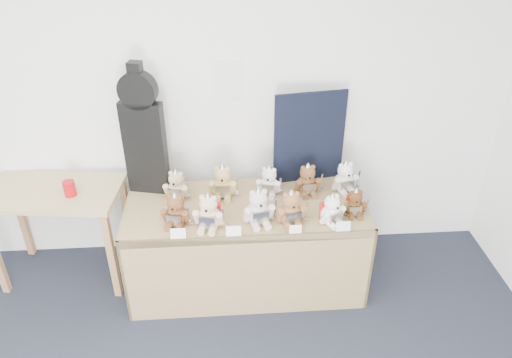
{
  "coord_description": "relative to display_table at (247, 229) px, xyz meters",
  "views": [
    {
      "loc": [
        0.84,
        -0.92,
        2.76
      ],
      "look_at": [
        1.04,
        1.9,
        1.0
      ],
      "focal_mm": 35.0,
      "sensor_mm": 36.0,
      "label": 1
    }
  ],
  "objects": [
    {
      "name": "teddy_back_centre_right",
      "position": [
        0.18,
        0.21,
        0.25
      ],
      "size": [
        0.2,
        0.19,
        0.25
      ],
      "rotation": [
        0.0,
        0.0,
        -0.25
      ],
      "color": "white",
      "rests_on": "display_table"
    },
    {
      "name": "red_cup",
      "position": [
        -1.24,
        0.18,
        0.28
      ],
      "size": [
        0.08,
        0.08,
        0.11
      ],
      "primitive_type": "cylinder",
      "color": "#B00B11",
      "rests_on": "side_table"
    },
    {
      "name": "teddy_back_end",
      "position": [
        0.74,
        0.22,
        0.26
      ],
      "size": [
        0.22,
        0.2,
        0.26
      ],
      "rotation": [
        0.0,
        0.0,
        0.24
      ],
      "color": "white",
      "rests_on": "display_table"
    },
    {
      "name": "teddy_front_far_right",
      "position": [
        0.57,
        -0.17,
        0.25
      ],
      "size": [
        0.21,
        0.2,
        0.25
      ],
      "rotation": [
        0.0,
        0.0,
        0.46
      ],
      "color": "white",
      "rests_on": "display_table"
    },
    {
      "name": "entry_card_c",
      "position": [
        0.31,
        -0.27,
        0.19
      ],
      "size": [
        0.08,
        0.02,
        0.06
      ],
      "primitive_type": "cube",
      "rotation": [
        -0.24,
        0.0,
        0.0
      ],
      "color": "white",
      "rests_on": "display_table"
    },
    {
      "name": "navy_board",
      "position": [
        0.49,
        0.39,
        0.51
      ],
      "size": [
        0.54,
        0.1,
        0.72
      ],
      "primitive_type": "cube",
      "rotation": [
        0.0,
        0.0,
        0.14
      ],
      "color": "black",
      "rests_on": "display_table"
    },
    {
      "name": "entry_card_d",
      "position": [
        0.63,
        -0.27,
        0.19
      ],
      "size": [
        0.1,
        0.02,
        0.07
      ],
      "primitive_type": "cube",
      "rotation": [
        -0.24,
        0.0,
        0.0
      ],
      "color": "white",
      "rests_on": "display_table"
    },
    {
      "name": "teddy_front_far_left",
      "position": [
        -0.48,
        -0.12,
        0.26
      ],
      "size": [
        0.22,
        0.2,
        0.27
      ],
      "rotation": [
        0.0,
        0.0,
        -0.24
      ],
      "color": "brown",
      "rests_on": "display_table"
    },
    {
      "name": "entry_card_b",
      "position": [
        -0.1,
        -0.27,
        0.19
      ],
      "size": [
        0.1,
        0.02,
        0.07
      ],
      "primitive_type": "cube",
      "rotation": [
        -0.24,
        0.0,
        0.0
      ],
      "color": "white",
      "rests_on": "display_table"
    },
    {
      "name": "room_shell",
      "position": [
        -0.1,
        0.56,
        0.91
      ],
      "size": [
        6.0,
        6.0,
        6.0
      ],
      "color": "silver",
      "rests_on": "floor"
    },
    {
      "name": "teddy_front_end",
      "position": [
        0.74,
        -0.08,
        0.24
      ],
      "size": [
        0.18,
        0.15,
        0.22
      ],
      "rotation": [
        0.0,
        0.0,
        -0.06
      ],
      "color": "#54351C",
      "rests_on": "display_table"
    },
    {
      "name": "teddy_front_right",
      "position": [
        0.29,
        -0.15,
        0.27
      ],
      "size": [
        0.23,
        0.2,
        0.28
      ],
      "rotation": [
        0.0,
        0.0,
        0.15
      ],
      "color": "#935E37",
      "rests_on": "display_table"
    },
    {
      "name": "teddy_back_right",
      "position": [
        0.46,
        0.2,
        0.26
      ],
      "size": [
        0.22,
        0.18,
        0.26
      ],
      "rotation": [
        0.0,
        0.0,
        0.11
      ],
      "color": "brown",
      "rests_on": "display_table"
    },
    {
      "name": "teddy_back_centre_left",
      "position": [
        -0.16,
        0.2,
        0.27
      ],
      "size": [
        0.23,
        0.19,
        0.28
      ],
      "rotation": [
        0.0,
        0.0,
        -0.1
      ],
      "color": "tan",
      "rests_on": "display_table"
    },
    {
      "name": "guitar_case",
      "position": [
        -0.7,
        0.32,
        0.64
      ],
      "size": [
        0.31,
        0.16,
        0.99
      ],
      "rotation": [
        0.0,
        0.0,
        -0.23
      ],
      "color": "black",
      "rests_on": "display_table"
    },
    {
      "name": "teddy_front_left",
      "position": [
        -0.26,
        -0.16,
        0.27
      ],
      "size": [
        0.23,
        0.21,
        0.28
      ],
      "rotation": [
        0.0,
        0.0,
        -0.21
      ],
      "color": "beige",
      "rests_on": "display_table"
    },
    {
      "name": "entry_card_a",
      "position": [
        -0.46,
        -0.27,
        0.19
      ],
      "size": [
        0.1,
        0.02,
        0.07
      ],
      "primitive_type": "cube",
      "rotation": [
        -0.24,
        0.0,
        0.0
      ],
      "color": "white",
      "rests_on": "display_table"
    },
    {
      "name": "display_table",
      "position": [
        0.0,
        0.0,
        0.0
      ],
      "size": [
        1.73,
        0.72,
        0.72
      ],
      "rotation": [
        0.0,
        0.0,
        0.0
      ],
      "color": "olive",
      "rests_on": "floor"
    },
    {
      "name": "side_table",
      "position": [
        -1.39,
        0.26,
        0.1
      ],
      "size": [
        1.0,
        0.63,
        0.79
      ],
      "rotation": [
        0.0,
        0.0,
        -0.11
      ],
      "color": "#997F52",
      "rests_on": "floor"
    },
    {
      "name": "teddy_back_left",
      "position": [
        -0.49,
        0.19,
        0.26
      ],
      "size": [
        0.21,
        0.19,
        0.26
      ],
      "rotation": [
        0.0,
        0.0,
        -0.25
      ],
      "color": "#C8B691",
      "rests_on": "display_table"
    },
    {
      "name": "teddy_front_centre",
      "position": [
        0.08,
        -0.13,
        0.27
      ],
      "size": [
        0.24,
        0.21,
        0.29
      ],
      "rotation": [
        0.0,
        0.0,
        0.18
      ],
      "color": "beige",
      "rests_on": "display_table"
    }
  ]
}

